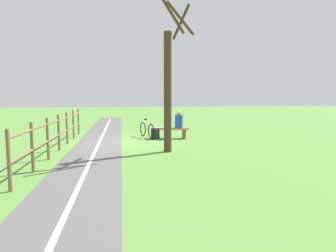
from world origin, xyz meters
name	(u,v)px	position (x,y,z in m)	size (l,w,h in m)	color
ground_plane	(125,142)	(0.00, 0.00, 0.00)	(80.00, 80.00, 0.00)	#548438
paved_path	(89,165)	(0.98, 4.00, 0.01)	(1.81, 36.00, 0.02)	#565454
path_centre_line	(89,165)	(0.98, 4.00, 0.02)	(0.10, 32.00, 0.00)	silver
bench	(170,131)	(-2.06, -0.77, 0.34)	(1.76, 0.85, 0.49)	#937047
person_seated	(179,121)	(-2.44, -0.67, 0.82)	(0.44, 0.44, 0.77)	#2847B7
bicycle	(147,130)	(-1.02, -1.25, 0.36)	(0.57, 1.65, 0.87)	black
backpack	(155,134)	(-1.35, -0.57, 0.23)	(0.40, 0.40, 0.46)	black
fence_roadside	(59,130)	(2.31, 1.57, 0.74)	(0.16, 8.88, 1.28)	brown
tree_far_right	(169,85)	(-1.53, 2.36, 2.31)	(1.20, 1.61, 5.04)	#473323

